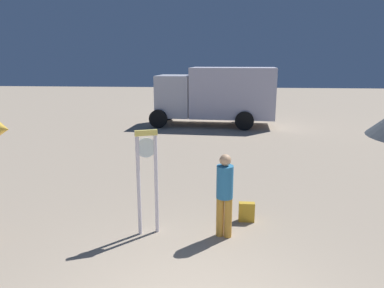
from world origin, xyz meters
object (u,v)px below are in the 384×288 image
at_px(standing_clock, 147,172).
at_px(box_truck_near, 218,94).
at_px(backpack, 247,212).
at_px(person_near_clock, 225,191).

relative_size(standing_clock, box_truck_near, 0.33).
relative_size(backpack, box_truck_near, 0.07).
xyz_separation_m(backpack, box_truck_near, (-0.78, 11.19, 1.41)).
height_order(backpack, box_truck_near, box_truck_near).
height_order(person_near_clock, box_truck_near, box_truck_near).
bearing_deg(standing_clock, backpack, 19.16).
relative_size(standing_clock, backpack, 4.98).
distance_m(standing_clock, backpack, 2.29).
bearing_deg(standing_clock, person_near_clock, -1.01).
bearing_deg(person_near_clock, backpack, 55.77).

